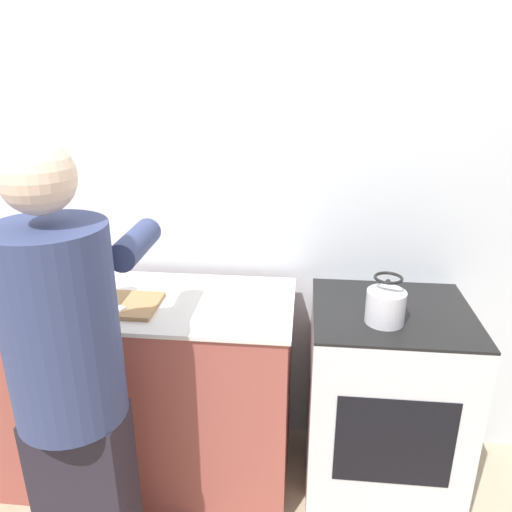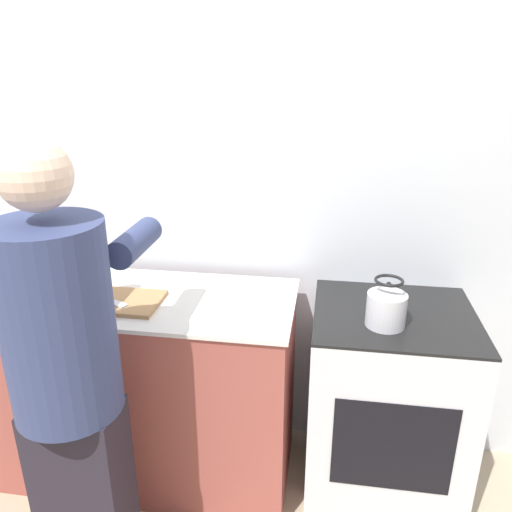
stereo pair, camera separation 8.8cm
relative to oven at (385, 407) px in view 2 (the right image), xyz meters
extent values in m
cube|color=silver|center=(-0.84, 0.36, 0.84)|extent=(8.00, 0.05, 2.60)
cube|color=#9E4C42|center=(-1.21, -0.02, -0.01)|extent=(1.58, 0.56, 0.92)
cube|color=silver|center=(-1.21, -0.02, 0.46)|extent=(1.61, 0.59, 0.02)
cube|color=silver|center=(0.00, 0.00, -0.01)|extent=(0.66, 0.60, 0.92)
cube|color=black|center=(0.00, 0.00, 0.46)|extent=(0.66, 0.60, 0.01)
cube|color=black|center=(0.00, -0.29, 0.04)|extent=(0.46, 0.01, 0.40)
cube|color=#25202A|center=(-1.12, -0.59, -0.07)|extent=(0.32, 0.20, 0.79)
cylinder|color=navy|center=(-1.12, -0.59, 0.65)|extent=(0.36, 0.36, 0.66)
sphere|color=beige|center=(-1.12, -0.59, 1.12)|extent=(0.22, 0.22, 0.22)
cylinder|color=navy|center=(-1.27, -0.29, 0.82)|extent=(0.10, 0.30, 0.10)
cylinder|color=navy|center=(-0.97, -0.29, 0.82)|extent=(0.10, 0.30, 0.10)
cube|color=#A87A4C|center=(-1.15, -0.09, 0.48)|extent=(0.35, 0.25, 0.02)
cube|color=silver|center=(-1.14, -0.14, 0.49)|extent=(0.12, 0.08, 0.01)
cube|color=black|center=(-1.23, -0.10, 0.49)|extent=(0.08, 0.05, 0.01)
cylinder|color=silver|center=(-0.05, -0.11, 0.53)|extent=(0.15, 0.15, 0.13)
cone|color=silver|center=(-0.05, -0.11, 0.61)|extent=(0.12, 0.12, 0.03)
sphere|color=black|center=(-0.05, -0.11, 0.64)|extent=(0.02, 0.02, 0.02)
torus|color=black|center=(-0.05, -0.11, 0.65)|extent=(0.11, 0.11, 0.01)
cylinder|color=tan|center=(-1.59, 0.11, 0.55)|extent=(0.15, 0.15, 0.17)
cylinder|color=#28231E|center=(-1.59, 0.11, 0.64)|extent=(0.16, 0.16, 0.01)
camera|label=1|loc=(-0.38, -1.89, 1.41)|focal=35.00mm
camera|label=2|loc=(-0.29, -1.88, 1.41)|focal=35.00mm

